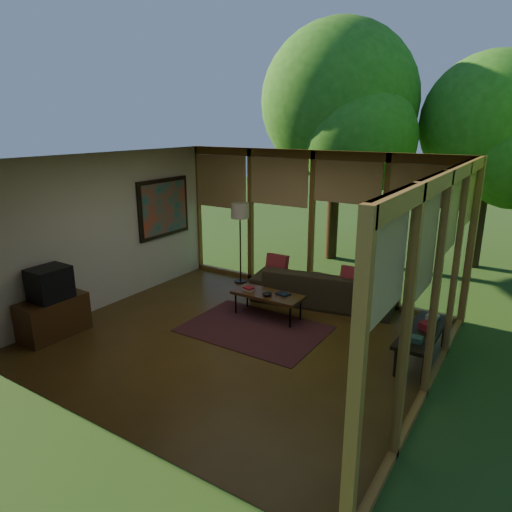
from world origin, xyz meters
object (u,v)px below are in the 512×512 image
Objects in this scene: television at (50,283)px; media_cabinet at (53,317)px; coffee_table at (268,295)px; sofa at (314,285)px; side_console at (415,331)px; floor_lamp at (240,215)px.

media_cabinet is at bearing 180.00° from television.
coffee_table is (2.43, 2.36, 0.09)m from media_cabinet.
sofa is 1.58× the size of side_console.
coffee_table is (1.39, -1.22, -1.01)m from floor_lamp.
sofa is at bearing 70.56° from coffee_table.
television is 0.33× the size of floor_lamp.
coffee_table is at bearing 60.00° from sofa.
floor_lamp is (1.02, 3.58, 0.56)m from television.
sofa is at bearing 50.68° from television.
sofa is at bearing 151.00° from side_console.
side_console is (4.85, 2.23, -0.44)m from television.
coffee_table is at bearing 44.13° from media_cabinet.
side_console is (3.83, -1.34, -1.00)m from floor_lamp.
television is 0.46× the size of coffee_table.
sofa is 2.07m from floor_lamp.
coffee_table is at bearing 177.08° from side_console.
television is at bearing -155.28° from side_console.
sofa is 1.09m from coffee_table.
media_cabinet is 0.55m from television.
television is 0.39× the size of side_console.
floor_lamp is 1.38× the size of coffee_table.
television is at bearing 40.12° from sofa.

